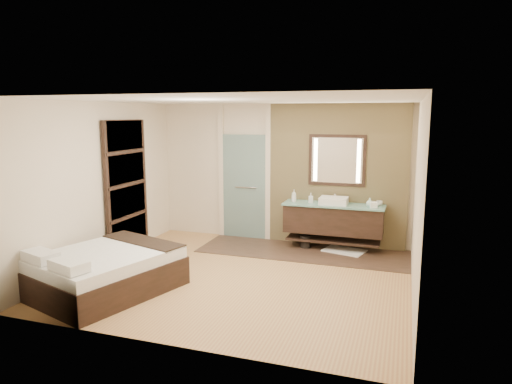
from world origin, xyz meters
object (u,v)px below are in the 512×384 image
(waste_bin, at_px, (305,242))
(bed, at_px, (105,271))
(vanity, at_px, (333,219))
(mirror_unit, at_px, (337,160))

(waste_bin, bearing_deg, bed, -126.78)
(vanity, xyz_separation_m, waste_bin, (-0.50, -0.07, -0.46))
(mirror_unit, xyz_separation_m, bed, (-2.75, -3.31, -1.35))
(vanity, distance_m, mirror_unit, 1.10)
(mirror_unit, distance_m, bed, 4.51)
(bed, bearing_deg, waste_bin, 70.73)
(mirror_unit, height_order, waste_bin, mirror_unit)
(vanity, bearing_deg, bed, -131.83)
(mirror_unit, distance_m, waste_bin, 1.64)
(mirror_unit, height_order, bed, mirror_unit)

